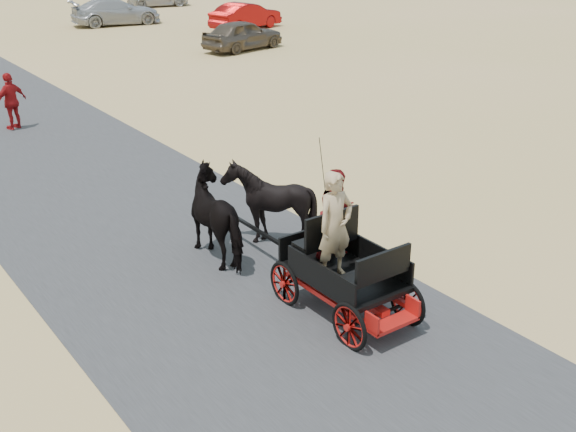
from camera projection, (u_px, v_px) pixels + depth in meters
ground at (281, 330)px, 11.62m from camera, size 140.00×140.00×0.00m
road at (281, 330)px, 11.62m from camera, size 6.00×140.00×0.01m
carriage at (344, 293)px, 12.01m from camera, size 1.30×2.40×0.72m
horse_left at (222, 216)px, 13.75m from camera, size 0.91×2.01×1.70m
horse_right at (269, 203)px, 14.34m from camera, size 1.37×1.54×1.70m
driver_man at (335, 226)px, 11.44m from camera, size 0.66×0.43×1.80m
passenger_woman at (337, 214)px, 12.16m from camera, size 0.77×0.60×1.58m
pedestrian at (12, 101)px, 21.79m from camera, size 1.09×0.75×1.73m
car_a at (243, 35)px, 34.02m from camera, size 4.37×2.39×1.41m
car_b at (246, 16)px, 39.76m from camera, size 4.59×2.49×1.44m
car_c at (116, 12)px, 41.23m from camera, size 5.28×2.81×1.46m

